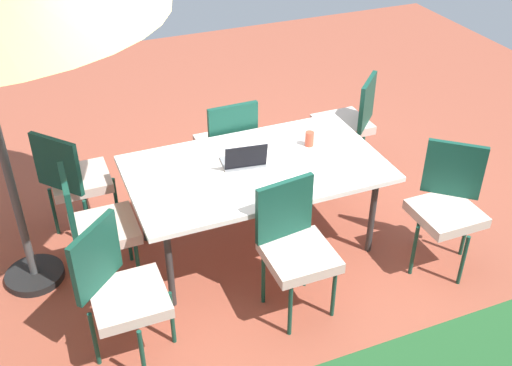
{
  "coord_description": "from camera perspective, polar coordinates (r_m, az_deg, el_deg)",
  "views": [
    {
      "loc": [
        1.49,
        3.65,
        3.22
      ],
      "look_at": [
        0.0,
        0.0,
        0.61
      ],
      "focal_mm": 43.05,
      "sensor_mm": 36.0,
      "label": 1
    }
  ],
  "objects": [
    {
      "name": "ground_plane",
      "position": [
        5.1,
        0.0,
        -5.82
      ],
      "size": [
        10.0,
        10.0,
        0.02
      ],
      "primitive_type": "cube",
      "color": "#9E4C38"
    },
    {
      "name": "chair_southwest",
      "position": [
        5.83,
        8.68,
        5.87
      ],
      "size": [
        0.59,
        0.59,
        0.98
      ],
      "rotation": [
        0.0,
        0.0,
        0.79
      ],
      "color": "beige",
      "rests_on": "ground_plane"
    },
    {
      "name": "dining_table",
      "position": [
        4.67,
        0.0,
        1.05
      ],
      "size": [
        1.94,
        1.12,
        0.76
      ],
      "color": "white",
      "rests_on": "ground_plane"
    },
    {
      "name": "chair_southeast",
      "position": [
        5.12,
        -16.55,
        0.55
      ],
      "size": [
        0.59,
        0.58,
        0.98
      ],
      "rotation": [
        0.0,
        0.0,
        5.42
      ],
      "color": "beige",
      "rests_on": "ground_plane"
    },
    {
      "name": "laptop",
      "position": [
        4.63,
        -1.13,
        2.14
      ],
      "size": [
        0.35,
        0.29,
        0.21
      ],
      "rotation": [
        0.0,
        0.0,
        -0.13
      ],
      "color": "gray",
      "rests_on": "dining_table"
    },
    {
      "name": "cup",
      "position": [
        4.91,
        4.99,
        4.11
      ],
      "size": [
        0.07,
        0.07,
        0.12
      ],
      "primitive_type": "cylinder",
      "color": "#CC4C33",
      "rests_on": "dining_table"
    },
    {
      "name": "chair_northeast",
      "position": [
        3.98,
        -12.54,
        -9.54
      ],
      "size": [
        0.59,
        0.59,
        0.98
      ],
      "rotation": [
        0.0,
        0.0,
        3.91
      ],
      "color": "beige",
      "rests_on": "ground_plane"
    },
    {
      "name": "chair_east",
      "position": [
        4.55,
        -14.77,
        -3.68
      ],
      "size": [
        0.46,
        0.46,
        0.98
      ],
      "rotation": [
        0.0,
        0.0,
        4.69
      ],
      "color": "beige",
      "rests_on": "ground_plane"
    },
    {
      "name": "chair_north",
      "position": [
        4.23,
        3.64,
        -5.68
      ],
      "size": [
        0.48,
        0.49,
        0.98
      ],
      "rotation": [
        0.0,
        0.0,
        3.27
      ],
      "color": "beige",
      "rests_on": "ground_plane"
    },
    {
      "name": "chair_northwest",
      "position": [
        4.84,
        17.4,
        -1.71
      ],
      "size": [
        0.58,
        0.59,
        0.98
      ],
      "rotation": [
        0.0,
        0.0,
        2.44
      ],
      "color": "beige",
      "rests_on": "ground_plane"
    },
    {
      "name": "chair_south",
      "position": [
        5.38,
        -2.66,
        3.77
      ],
      "size": [
        0.46,
        0.46,
        0.98
      ],
      "rotation": [
        0.0,
        0.0,
        0.02
      ],
      "color": "beige",
      "rests_on": "ground_plane"
    }
  ]
}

